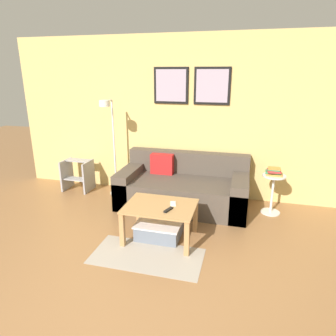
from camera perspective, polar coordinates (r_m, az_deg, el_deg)
name	(u,v)px	position (r m, az deg, el deg)	size (l,w,h in m)	color
ground_plane	(86,333)	(2.80, -15.43, -27.98)	(16.00, 16.00, 0.00)	olive
wall_back	(176,117)	(4.91, 1.60, 9.59)	(5.60, 0.09, 2.55)	#D6B76B
area_rug	(147,256)	(3.53, -4.02, -16.36)	(1.25, 0.61, 0.01)	#A39989
couch	(183,188)	(4.64, 2.89, -3.85)	(1.94, 0.95, 0.77)	#4C4238
coffee_table	(160,212)	(3.68, -1.47, -8.33)	(0.85, 0.63, 0.45)	#AD7F4C
storage_bin	(159,229)	(3.85, -1.66, -11.49)	(0.56, 0.46, 0.20)	slate
floor_lamp	(110,136)	(4.83, -10.97, 6.05)	(0.22, 0.44, 1.59)	white
side_table	(273,191)	(4.60, 19.30, -4.09)	(0.33, 0.33, 0.59)	silver
book_stack	(274,172)	(4.51, 19.52, -0.66)	(0.24, 0.21, 0.11)	#D18438
remote_control	(168,210)	(3.51, 0.07, -7.96)	(0.04, 0.15, 0.02)	black
cell_phone	(173,204)	(3.68, 0.97, -6.81)	(0.07, 0.14, 0.01)	silver
step_stool	(78,174)	(5.46, -16.85, -1.15)	(0.46, 0.38, 0.53)	#99999E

